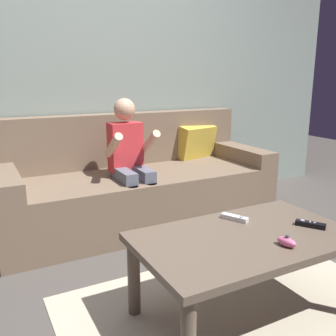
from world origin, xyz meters
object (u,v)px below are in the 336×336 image
object	(u,v)px
couch	(137,185)
nunchuk_pink	(287,242)
person_seated_on_couch	(130,158)
coffee_table	(245,247)
game_remote_black_far_corner	(310,224)
game_remote_white_near_edge	(235,218)

from	to	relation	value
couch	nunchuk_pink	world-z (taller)	couch
person_seated_on_couch	coffee_table	xyz separation A→B (m)	(0.08, -1.19, -0.20)
nunchuk_pink	game_remote_black_far_corner	distance (m)	0.28
coffee_table	nunchuk_pink	size ratio (longest dim) A/B	10.43
couch	game_remote_white_near_edge	world-z (taller)	couch
person_seated_on_couch	game_remote_black_far_corner	size ratio (longest dim) A/B	7.14
nunchuk_pink	person_seated_on_couch	bearing A→B (deg)	96.80
person_seated_on_couch	game_remote_white_near_edge	size ratio (longest dim) A/B	6.91
couch	person_seated_on_couch	distance (m)	0.35
game_remote_white_near_edge	couch	bearing A→B (deg)	91.04
couch	nunchuk_pink	size ratio (longest dim) A/B	21.54
couch	person_seated_on_couch	size ratio (longest dim) A/B	2.15
person_seated_on_couch	nunchuk_pink	size ratio (longest dim) A/B	10.03
game_remote_black_far_corner	nunchuk_pink	bearing A→B (deg)	-158.26
nunchuk_pink	couch	bearing A→B (deg)	91.21
couch	nunchuk_pink	bearing A→B (deg)	-88.79
couch	person_seated_on_couch	xyz separation A→B (m)	(-0.13, -0.18, 0.27)
person_seated_on_couch	couch	bearing A→B (deg)	54.73
nunchuk_pink	coffee_table	bearing A→B (deg)	115.01
couch	game_remote_black_far_corner	xyz separation A→B (m)	(0.29, -1.45, 0.14)
coffee_table	game_remote_white_near_edge	bearing A→B (deg)	68.20
game_remote_white_near_edge	coffee_table	bearing A→B (deg)	-111.80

